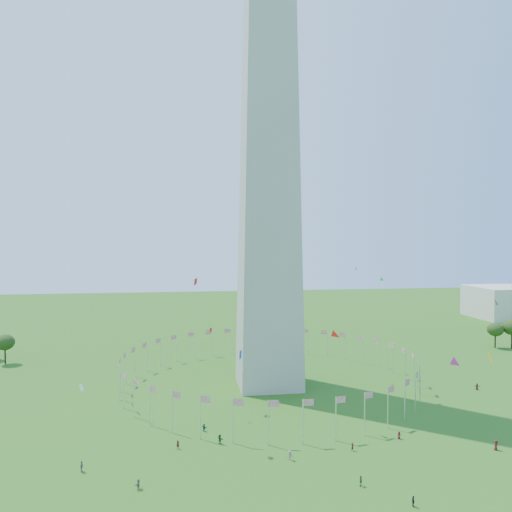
% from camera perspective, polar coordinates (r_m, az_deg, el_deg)
% --- Properties ---
extents(ground, '(600.00, 600.00, 0.00)m').
position_cam_1_polar(ground, '(97.18, 6.88, -22.82)').
color(ground, '#235513').
rests_on(ground, ground).
extents(washington_monument, '(16.80, 16.80, 169.00)m').
position_cam_1_polar(washington_monument, '(143.89, 1.49, 19.69)').
color(washington_monument, '#B3AE9F').
rests_on(washington_monument, ground).
extents(flag_ring, '(80.24, 80.24, 9.00)m').
position_cam_1_polar(flag_ring, '(141.80, 1.46, -12.82)').
color(flag_ring, silver).
rests_on(flag_ring, ground).
extents(crowd, '(97.34, 78.07, 1.98)m').
position_cam_1_polar(crowd, '(100.45, 11.89, -21.44)').
color(crowd, maroon).
rests_on(crowd, ground).
extents(kites_aloft, '(100.81, 84.81, 34.49)m').
position_cam_1_polar(kites_aloft, '(114.13, 12.66, -8.16)').
color(kites_aloft, red).
rests_on(kites_aloft, ground).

